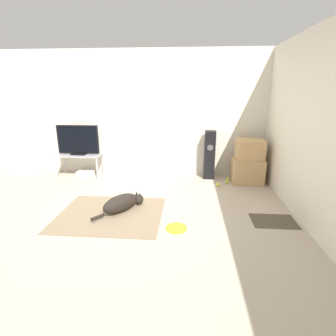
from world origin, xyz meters
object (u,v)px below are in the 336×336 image
at_px(cardboard_box_lower, 247,170).
at_px(tennis_ball_by_boxes, 227,182).
at_px(game_console, 85,173).
at_px(dog, 123,203).
at_px(floor_speaker, 209,155).
at_px(tennis_ball_near_speaker, 228,179).
at_px(tv_stand, 80,157).
at_px(cardboard_box_upper, 250,149).
at_px(frisbee, 176,228).
at_px(tv, 78,140).
at_px(tennis_ball_loose_on_carpet, 218,185).

bearing_deg(cardboard_box_lower, tennis_ball_by_boxes, -162.36).
bearing_deg(game_console, dog, -53.10).
xyz_separation_m(dog, tennis_ball_by_boxes, (1.73, 1.38, -0.10)).
xyz_separation_m(floor_speaker, tennis_ball_by_boxes, (0.33, -0.32, -0.46)).
bearing_deg(tennis_ball_near_speaker, tv_stand, 178.83).
bearing_deg(cardboard_box_lower, game_console, 177.81).
bearing_deg(game_console, cardboard_box_upper, -2.19).
height_order(dog, game_console, dog).
relative_size(frisbee, floor_speaker, 0.28).
relative_size(frisbee, tennis_ball_by_boxes, 4.22).
relative_size(cardboard_box_lower, tennis_ball_by_boxes, 8.84).
height_order(frisbee, game_console, game_console).
bearing_deg(floor_speaker, tennis_ball_near_speaker, -21.78).
height_order(frisbee, tennis_ball_by_boxes, tennis_ball_by_boxes).
bearing_deg(floor_speaker, dog, -129.40).
distance_m(frisbee, tv, 3.07).
xyz_separation_m(tennis_ball_by_boxes, game_console, (-2.96, 0.26, 0.02)).
distance_m(tv, game_console, 0.73).
height_order(tv, tennis_ball_loose_on_carpet, tv).
bearing_deg(tv_stand, tv, 90.00).
bearing_deg(tennis_ball_near_speaker, tv, 178.78).
bearing_deg(dog, cardboard_box_upper, 35.04).
xyz_separation_m(tv_stand, tennis_ball_by_boxes, (3.04, -0.23, -0.38)).
height_order(tv_stand, tv, tv).
height_order(floor_speaker, tv_stand, floor_speaker).
bearing_deg(cardboard_box_lower, dog, -144.83).
height_order(cardboard_box_upper, game_console, cardboard_box_upper).
height_order(cardboard_box_lower, floor_speaker, floor_speaker).
bearing_deg(tv, cardboard_box_lower, -1.83).
bearing_deg(tennis_ball_near_speaker, floor_speaker, 158.22).
xyz_separation_m(tennis_ball_by_boxes, tennis_ball_near_speaker, (0.05, 0.17, 0.00)).
bearing_deg(tv_stand, dog, -50.97).
height_order(dog, tv, tv).
bearing_deg(tennis_ball_by_boxes, dog, -141.54).
distance_m(dog, frisbee, 0.96).
height_order(tennis_ball_near_speaker, tennis_ball_loose_on_carpet, same).
distance_m(frisbee, tennis_ball_loose_on_carpet, 1.82).
relative_size(tv, game_console, 2.60).
height_order(cardboard_box_lower, tennis_ball_loose_on_carpet, cardboard_box_lower).
distance_m(floor_speaker, tv_stand, 2.70).
height_order(floor_speaker, tv, tv).
relative_size(tv_stand, tennis_ball_loose_on_carpet, 13.78).
distance_m(cardboard_box_upper, tennis_ball_by_boxes, 0.77).
xyz_separation_m(frisbee, cardboard_box_upper, (1.31, 1.96, 0.66)).
distance_m(dog, floor_speaker, 2.23).
distance_m(cardboard_box_lower, tennis_ball_by_boxes, 0.47).
bearing_deg(frisbee, cardboard_box_upper, 56.26).
bearing_deg(floor_speaker, tv, -178.14).
distance_m(floor_speaker, tv, 2.72).
bearing_deg(tennis_ball_by_boxes, tv, 175.54).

